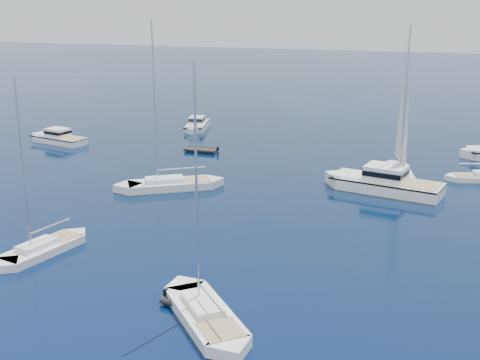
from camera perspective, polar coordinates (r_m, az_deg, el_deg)
name	(u,v)px	position (r m, az deg, el deg)	size (l,w,h in m)	color
motor_cruiser_centre	(382,191)	(60.75, 12.87, -0.98)	(3.75, 12.25, 3.22)	white
motor_cruiser_far_l	(58,143)	(82.50, -16.36, 3.31)	(2.77, 9.07, 2.38)	white
motor_cruiser_horizon	(197,129)	(87.79, -3.98, 4.69)	(2.58, 8.42, 2.21)	white
sailboat_fore	(42,253)	(47.21, -17.67, -6.42)	(2.33, 8.97, 13.18)	white
sailboat_mid_r	(205,320)	(36.35, -3.22, -12.71)	(2.67, 10.27, 15.10)	white
sailboat_mid_l	(170,189)	(60.34, -6.47, -0.78)	(2.90, 11.16, 16.41)	silver
sailboat_sails_r	(398,179)	(65.06, 14.23, 0.08)	(2.80, 10.78, 15.85)	white
tender_grey_near	(189,307)	(37.85, -4.74, -11.49)	(1.84, 3.29, 0.95)	black
tender_grey_far	(202,152)	(74.53, -3.54, 2.60)	(2.21, 4.11, 0.95)	black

